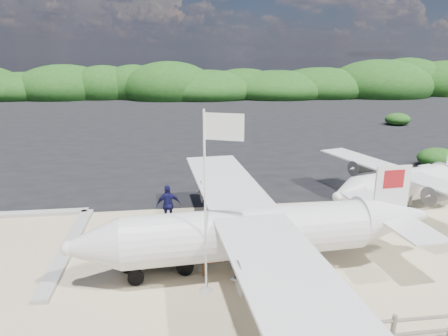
# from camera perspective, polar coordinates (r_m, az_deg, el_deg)

# --- Properties ---
(ground) EXTENTS (160.00, 160.00, 0.00)m
(ground) POSITION_cam_1_polar(r_m,az_deg,el_deg) (14.27, -4.44, -13.06)
(ground) COLOR beige
(asphalt_apron) EXTENTS (90.00, 50.00, 0.04)m
(asphalt_apron) POSITION_cam_1_polar(r_m,az_deg,el_deg) (43.04, -6.60, 6.59)
(asphalt_apron) COLOR #B2B2B2
(asphalt_apron) RESTS_ON ground
(vegetation_band) EXTENTS (124.00, 8.00, 4.40)m
(vegetation_band) POSITION_cam_1_polar(r_m,az_deg,el_deg) (67.83, -6.97, 9.97)
(vegetation_band) COLOR #B2B2B2
(vegetation_band) RESTS_ON ground
(baggage_cart) EXTENTS (2.85, 1.96, 1.31)m
(baggage_cart) POSITION_cam_1_polar(r_m,az_deg,el_deg) (14.12, -9.08, -13.57)
(baggage_cart) COLOR #0B35AF
(baggage_cart) RESTS_ON ground
(flagpole) EXTENTS (1.19, 0.84, 5.51)m
(flagpole) POSITION_cam_1_polar(r_m,az_deg,el_deg) (12.67, -2.54, -17.11)
(flagpole) COLOR white
(flagpole) RESTS_ON ground
(signboard) EXTENTS (1.46, 0.29, 1.19)m
(signboard) POSITION_cam_1_polar(r_m,az_deg,el_deg) (13.53, -0.15, -14.77)
(signboard) COLOR brown
(signboard) RESTS_ON ground
(crew_a) EXTENTS (0.64, 0.50, 1.55)m
(crew_a) POSITION_cam_1_polar(r_m,az_deg,el_deg) (18.71, -0.88, -3.20)
(crew_a) COLOR #121244
(crew_a) RESTS_ON ground
(crew_b) EXTENTS (0.93, 0.81, 1.63)m
(crew_b) POSITION_cam_1_polar(r_m,az_deg,el_deg) (17.49, 4.00, -4.50)
(crew_b) COLOR #121244
(crew_b) RESTS_ON ground
(crew_c) EXTENTS (1.06, 0.55, 1.72)m
(crew_c) POSITION_cam_1_polar(r_m,az_deg,el_deg) (16.86, -7.95, -5.24)
(crew_c) COLOR #121244
(crew_c) RESTS_ON ground
(aircraft_large) EXTENTS (15.25, 15.25, 4.29)m
(aircraft_large) POSITION_cam_1_polar(r_m,az_deg,el_deg) (40.74, 16.89, 5.48)
(aircraft_large) COLOR #B2B2B2
(aircraft_large) RESTS_ON ground
(aircraft_small) EXTENTS (9.98, 9.98, 2.89)m
(aircraft_small) POSITION_cam_1_polar(r_m,az_deg,el_deg) (47.24, -14.30, 7.04)
(aircraft_small) COLOR #B2B2B2
(aircraft_small) RESTS_ON ground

